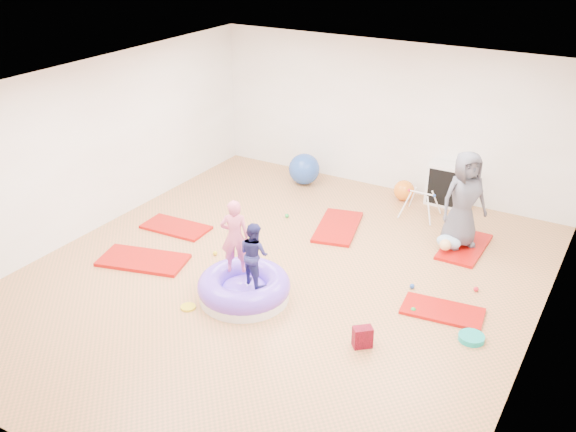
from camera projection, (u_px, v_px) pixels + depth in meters
The scene contains 19 objects.
room at pixel (277, 191), 8.75m from camera, with size 7.01×8.01×2.81m.
gym_mat_front_left at pixel (143, 260), 9.81m from camera, with size 1.32×0.66×0.06m, color #C00100.
gym_mat_mid_left at pixel (176, 227), 10.83m from camera, with size 1.13×0.57×0.05m, color #C00100.
gym_mat_center_back at pixel (338, 227), 10.84m from camera, with size 1.28×0.64×0.05m, color #C00100.
gym_mat_right at pixel (442, 311), 8.58m from camera, with size 1.07×0.53×0.04m, color #C00100.
gym_mat_rear_right at pixel (464, 247), 10.20m from camera, with size 1.20×0.60×0.05m, color #C00100.
inflatable_cushion at pixel (244, 288), 8.84m from camera, with size 1.29×1.29×0.41m.
child_pink at pixel (235, 233), 8.70m from camera, with size 0.39×0.26×1.07m, color #D95E7D.
child_navy at pixel (254, 250), 8.45m from camera, with size 0.43×0.34×0.89m, color navy.
adult_caregiver at pixel (464, 199), 9.91m from camera, with size 0.76×0.49×1.55m, color #494A57.
infant at pixel (448, 243), 10.03m from camera, with size 0.38×0.39×0.23m.
ball_pit_balls at pixel (337, 268), 9.58m from camera, with size 3.88×1.95×0.07m.
exercise_ball_blue at pixel (304, 169), 12.49m from camera, with size 0.61×0.61×0.61m, color #2248A0.
exercise_ball_orange at pixel (404, 190), 11.83m from camera, with size 0.38×0.38×0.38m, color orange.
infant_play_gym at pixel (421, 200), 11.12m from camera, with size 0.61×0.58×0.47m.
cube_shelf at pixel (449, 185), 11.54m from camera, with size 0.77×0.38×0.77m.
balance_disc at pixel (471, 338), 8.02m from camera, with size 0.33×0.33×0.07m, color #0E9A91.
backpack at pixel (362, 337), 7.87m from camera, with size 0.24×0.15×0.27m, color #B90726.
yellow_toy at pixel (188, 307), 8.67m from camera, with size 0.20×0.20×0.03m, color yellow.
Camera 1 is at (4.19, -6.86, 4.89)m, focal length 40.00 mm.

